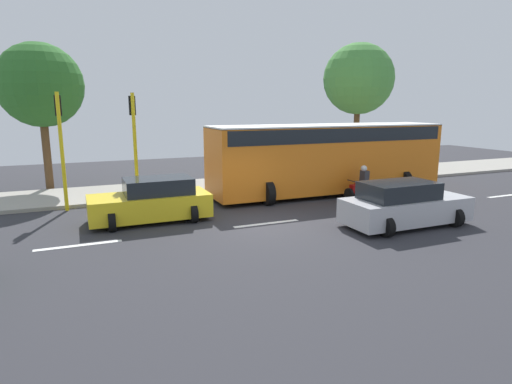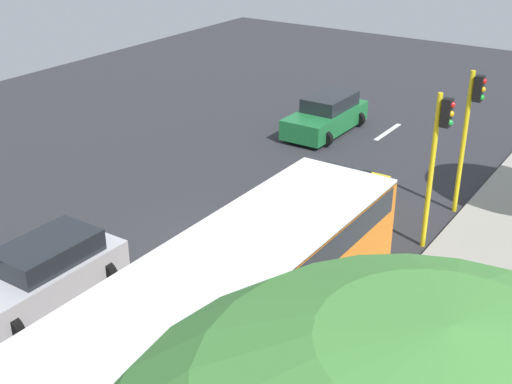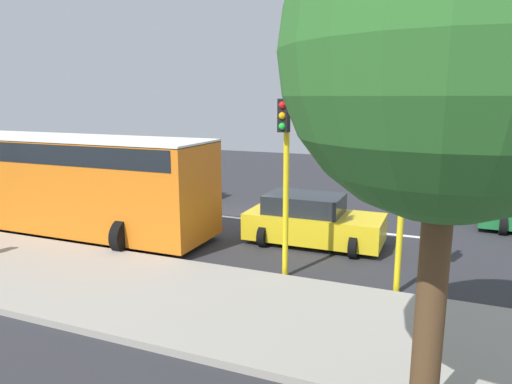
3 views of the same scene
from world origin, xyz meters
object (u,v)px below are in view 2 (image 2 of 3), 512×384
car_silver (42,274)px  car_green (326,115)px  car_yellow_cab (334,201)px  traffic_light_corner (469,123)px  city_bus (212,327)px  traffic_light_midblock (437,150)px  motorcycle (122,354)px

car_silver → car_green: same height
car_silver → car_yellow_cab: 8.66m
traffic_light_corner → city_bus: bearing=-96.0°
city_bus → traffic_light_midblock: 8.55m
car_yellow_cab → traffic_light_midblock: size_ratio=0.91×
car_green → traffic_light_midblock: bearing=-44.7°
car_yellow_cab → traffic_light_corner: bearing=43.8°
car_yellow_cab → city_bus: 8.55m
car_silver → traffic_light_corner: (6.87, 10.51, 2.22)m
car_silver → city_bus: size_ratio=0.40×
car_yellow_cab → city_bus: city_bus is taller
car_yellow_cab → traffic_light_corner: size_ratio=0.91×
motorcycle → traffic_light_midblock: bearing=70.5°
car_yellow_cab → car_green: 8.13m
car_green → traffic_light_midblock: size_ratio=0.97×
car_silver → city_bus: city_bus is taller
motorcycle → traffic_light_corner: bearing=74.8°
car_yellow_cab → traffic_light_midblock: (2.92, 0.10, 2.22)m
car_green → traffic_light_corner: 8.47m
car_silver → motorcycle: motorcycle is taller
car_yellow_cab → motorcycle: bearing=-91.5°
city_bus → motorcycle: city_bus is taller
city_bus → motorcycle: 2.37m
car_yellow_cab → car_green: bearing=120.2°
traffic_light_corner → car_yellow_cab: bearing=-136.2°
traffic_light_corner → motorcycle: bearing=-105.2°
traffic_light_midblock → car_green: bearing=135.3°
car_yellow_cab → city_bus: bearing=-78.1°
city_bus → motorcycle: (-1.98, -0.47, -1.20)m
traffic_light_corner → car_green: bearing=148.9°
car_yellow_cab → motorcycle: (-0.23, -8.77, -0.07)m
motorcycle → traffic_light_corner: size_ratio=0.34×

